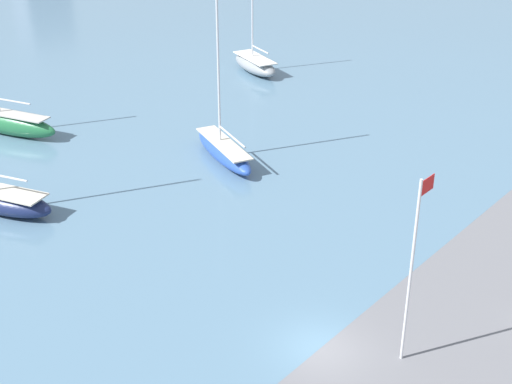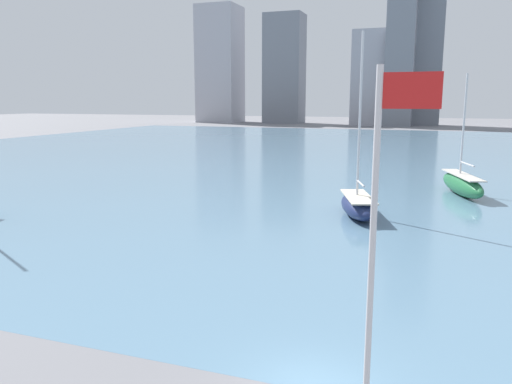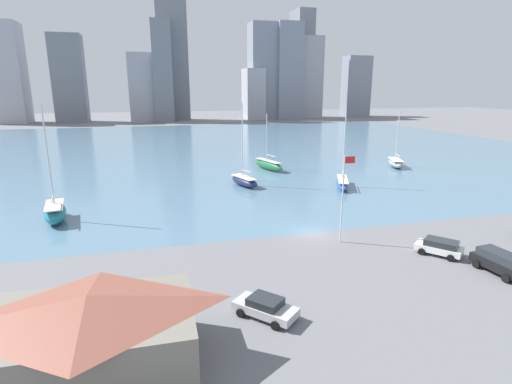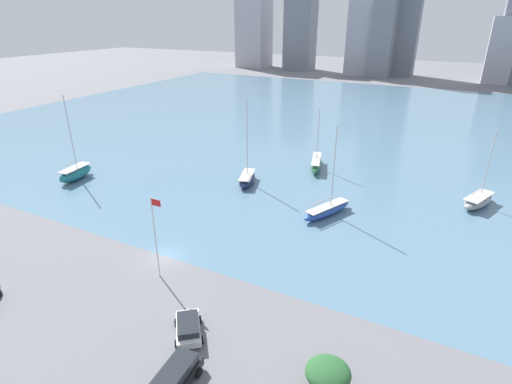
{
  "view_description": "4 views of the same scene",
  "coord_description": "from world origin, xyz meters",
  "px_view_note": "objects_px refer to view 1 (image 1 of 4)",
  "views": [
    {
      "loc": [
        -22.85,
        -15.46,
        22.09
      ],
      "look_at": [
        7.91,
        10.85,
        1.94
      ],
      "focal_mm": 50.0,
      "sensor_mm": 36.0,
      "label": 1
    },
    {
      "loc": [
        2.97,
        -13.54,
        8.71
      ],
      "look_at": [
        -7.37,
        15.58,
        3.0
      ],
      "focal_mm": 35.0,
      "sensor_mm": 36.0,
      "label": 2
    },
    {
      "loc": [
        -17.23,
        -39.68,
        16.02
      ],
      "look_at": [
        -4.18,
        8.75,
        2.9
      ],
      "focal_mm": 28.0,
      "sensor_mm": 36.0,
      "label": 3
    },
    {
      "loc": [
        27.47,
        -30.29,
        25.72
      ],
      "look_at": [
        6.24,
        10.94,
        5.18
      ],
      "focal_mm": 28.0,
      "sensor_mm": 36.0,
      "label": 4
    }
  ],
  "objects_px": {
    "sailboat_navy": "(4,200)",
    "sailboat_gray": "(255,64)",
    "sailboat_green": "(8,123)",
    "sailboat_blue": "(224,150)",
    "flag_pole": "(412,265)"
  },
  "relations": [
    {
      "from": "sailboat_navy",
      "to": "sailboat_gray",
      "type": "relative_size",
      "value": 1.18
    },
    {
      "from": "flag_pole",
      "to": "sailboat_navy",
      "type": "distance_m",
      "value": 27.86
    },
    {
      "from": "flag_pole",
      "to": "sailboat_blue",
      "type": "height_order",
      "value": "sailboat_blue"
    },
    {
      "from": "sailboat_navy",
      "to": "sailboat_blue",
      "type": "relative_size",
      "value": 1.06
    },
    {
      "from": "sailboat_navy",
      "to": "sailboat_gray",
      "type": "xyz_separation_m",
      "value": [
        34.35,
        7.91,
        -0.01
      ]
    },
    {
      "from": "flag_pole",
      "to": "sailboat_gray",
      "type": "distance_m",
      "value": 46.56
    },
    {
      "from": "sailboat_blue",
      "to": "sailboat_gray",
      "type": "bearing_deg",
      "value": 58.63
    },
    {
      "from": "sailboat_navy",
      "to": "sailboat_gray",
      "type": "bearing_deg",
      "value": -4.99
    },
    {
      "from": "sailboat_blue",
      "to": "sailboat_gray",
      "type": "distance_m",
      "value": 22.86
    },
    {
      "from": "sailboat_green",
      "to": "sailboat_navy",
      "type": "xyz_separation_m",
      "value": [
        -7.86,
        -12.06,
        -0.12
      ]
    },
    {
      "from": "sailboat_gray",
      "to": "flag_pole",
      "type": "bearing_deg",
      "value": -108.92
    },
    {
      "from": "sailboat_green",
      "to": "sailboat_blue",
      "type": "xyz_separation_m",
      "value": [
        7.68,
        -17.15,
        -0.19
      ]
    },
    {
      "from": "flag_pole",
      "to": "sailboat_navy",
      "type": "height_order",
      "value": "sailboat_navy"
    },
    {
      "from": "sailboat_blue",
      "to": "flag_pole",
      "type": "bearing_deg",
      "value": -93.37
    },
    {
      "from": "sailboat_navy",
      "to": "sailboat_gray",
      "type": "distance_m",
      "value": 35.25
    }
  ]
}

